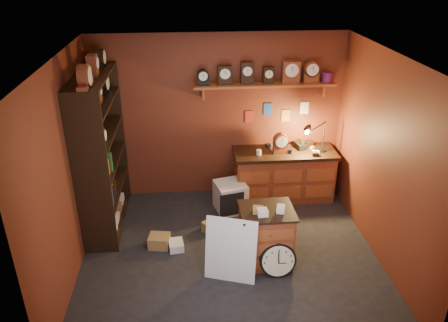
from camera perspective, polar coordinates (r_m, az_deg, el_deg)
floor at (r=6.18m, az=0.72°, el=-12.04°), size 4.00×4.00×0.00m
room_shell at (r=5.40m, az=1.18°, el=3.29°), size 4.02×3.62×2.71m
shelving_unit at (r=6.49m, az=-16.07°, el=1.74°), size 0.47×1.60×2.58m
workbench at (r=7.31m, az=7.79°, el=-1.43°), size 1.66×0.66×1.36m
low_cabinet at (r=5.84m, az=5.50°, el=-9.44°), size 0.71×0.60×0.89m
big_round_clock at (r=5.74m, az=7.05°, el=-12.73°), size 0.47×0.16×0.48m
white_panel at (r=5.81m, az=0.86°, el=-14.85°), size 0.67×0.37×0.86m
mini_fridge at (r=7.00m, az=0.85°, el=-4.70°), size 0.56×0.57×0.48m
floor_box_a at (r=6.33m, az=-8.44°, el=-10.30°), size 0.32×0.29×0.18m
floor_box_b at (r=6.27m, az=-6.27°, el=-10.89°), size 0.23×0.26×0.12m
floor_box_c at (r=6.57m, az=-1.74°, el=-8.52°), size 0.29×0.28×0.17m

